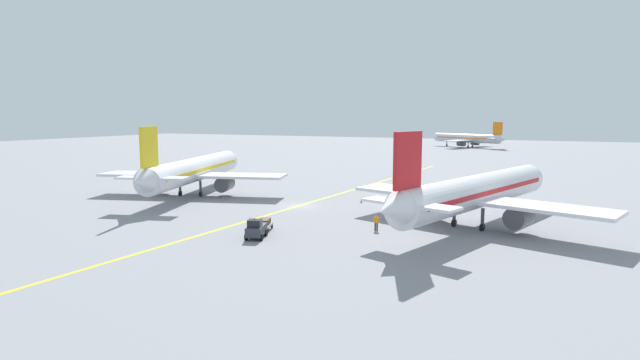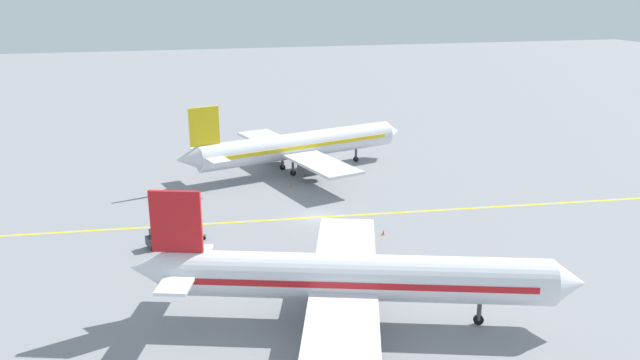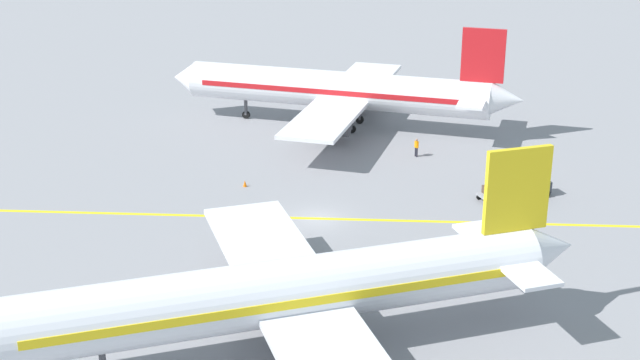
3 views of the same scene
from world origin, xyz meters
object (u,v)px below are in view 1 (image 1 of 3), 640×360
object	(u,v)px
traffic_cone_near_nose	(224,199)
traffic_cone_mid_apron	(361,201)
baggage_cart_trailing	(264,223)
ground_crew_worker	(376,222)
baggage_tug_dark	(256,229)
airplane_distant_taxiing	(467,138)
airplane_at_gate	(194,170)
airplane_adjacent_stand	(476,193)

from	to	relation	value
traffic_cone_near_nose	traffic_cone_mid_apron	distance (m)	19.38
baggage_cart_trailing	traffic_cone_mid_apron	distance (m)	20.22
traffic_cone_near_nose	ground_crew_worker	bearing A→B (deg)	-18.60
baggage_tug_dark	traffic_cone_mid_apron	xyz separation A→B (m)	(2.51, 23.05, -0.63)
airplane_distant_taxiing	traffic_cone_mid_apron	distance (m)	129.16
traffic_cone_near_nose	baggage_cart_trailing	bearing A→B (deg)	-42.39
airplane_distant_taxiing	baggage_cart_trailing	size ratio (longest dim) A/B	10.38
baggage_tug_dark	baggage_cart_trailing	distance (m)	3.30
airplane_at_gate	baggage_cart_trailing	size ratio (longest dim) A/B	12.02
airplane_adjacent_stand	ground_crew_worker	distance (m)	11.43
airplane_distant_taxiing	ground_crew_worker	distance (m)	144.56
traffic_cone_mid_apron	airplane_at_gate	bearing A→B (deg)	-171.27
baggage_cart_trailing	ground_crew_worker	bearing A→B (deg)	24.73
airplane_at_gate	traffic_cone_mid_apron	world-z (taller)	airplane_at_gate
baggage_tug_dark	traffic_cone_mid_apron	size ratio (longest dim) A/B	6.03
airplane_at_gate	traffic_cone_near_nose	size ratio (longest dim) A/B	63.44
airplane_at_gate	airplane_distant_taxiing	xyz separation A→B (m)	(20.35, 132.93, -0.37)
airplane_distant_taxiing	baggage_tug_dark	xyz separation A→B (m)	(2.56, -152.07, -2.44)
airplane_adjacent_stand	baggage_cart_trailing	distance (m)	22.92
baggage_cart_trailing	ground_crew_worker	world-z (taller)	ground_crew_worker
airplane_adjacent_stand	baggage_tug_dark	bearing A→B (deg)	-142.27
airplane_distant_taxiing	baggage_cart_trailing	xyz separation A→B (m)	(1.55, -148.93, -2.58)
baggage_tug_dark	traffic_cone_near_nose	bearing A→B (deg)	133.51
airplane_adjacent_stand	ground_crew_worker	world-z (taller)	airplane_adjacent_stand
airplane_at_gate	baggage_tug_dark	distance (m)	29.99
airplane_distant_taxiing	traffic_cone_near_nose	world-z (taller)	airplane_distant_taxiing
airplane_at_gate	airplane_adjacent_stand	distance (m)	41.88
airplane_at_gate	baggage_cart_trailing	distance (m)	27.29
airplane_at_gate	airplane_distant_taxiing	size ratio (longest dim) A/B	1.16
airplane_at_gate	baggage_tug_dark	size ratio (longest dim) A/B	10.53
baggage_tug_dark	ground_crew_worker	world-z (taller)	baggage_tug_dark
airplane_at_gate	traffic_cone_near_nose	distance (m)	8.32
ground_crew_worker	traffic_cone_near_nose	xyz separation A→B (m)	(-25.43, 8.56, -0.63)
airplane_at_gate	traffic_cone_mid_apron	distance (m)	25.96
airplane_adjacent_stand	airplane_distant_taxiing	xyz separation A→B (m)	(-21.26, 137.61, -0.37)
baggage_tug_dark	baggage_cart_trailing	bearing A→B (deg)	107.79
airplane_distant_taxiing	traffic_cone_near_nose	xyz separation A→B (m)	(-13.21, -135.46, -3.06)
baggage_cart_trailing	ground_crew_worker	distance (m)	11.75
baggage_tug_dark	traffic_cone_mid_apron	bearing A→B (deg)	83.77
traffic_cone_near_nose	baggage_tug_dark	bearing A→B (deg)	-46.49
traffic_cone_near_nose	airplane_at_gate	bearing A→B (deg)	160.49
baggage_tug_dark	ground_crew_worker	size ratio (longest dim) A/B	1.97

